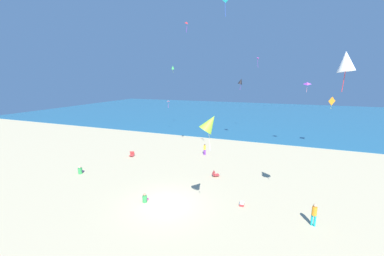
% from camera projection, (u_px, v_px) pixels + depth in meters
% --- Properties ---
extents(ground_plane, '(120.00, 120.00, 0.00)m').
position_uv_depth(ground_plane, '(207.00, 161.00, 26.50)').
color(ground_plane, '#C6B58C').
extents(ocean_water, '(120.00, 60.00, 0.05)m').
position_uv_depth(ocean_water, '(252.00, 113.00, 63.37)').
color(ocean_water, '#236084').
rests_on(ocean_water, ground_plane).
extents(beach_chair_near_camera, '(0.81, 0.76, 0.58)m').
position_uv_depth(beach_chair_near_camera, '(215.00, 174.00, 22.28)').
color(beach_chair_near_camera, '#D13D3D').
rests_on(beach_chair_near_camera, ground_plane).
extents(beach_chair_far_left, '(0.67, 0.70, 0.63)m').
position_uv_depth(beach_chair_far_left, '(132.00, 154.00, 28.14)').
color(beach_chair_far_left, '#D13D3D').
rests_on(beach_chair_far_left, ground_plane).
extents(cooler_box, '(0.32, 0.50, 0.22)m').
position_uv_depth(cooler_box, '(242.00, 204.00, 17.25)').
color(cooler_box, red).
rests_on(cooler_box, ground_plane).
extents(person_0, '(0.28, 0.28, 1.39)m').
position_uv_depth(person_0, '(205.00, 149.00, 28.63)').
color(person_0, purple).
rests_on(person_0, ground_plane).
extents(person_1, '(0.38, 0.38, 1.51)m').
position_uv_depth(person_1, '(314.00, 213.00, 14.70)').
color(person_1, '#19ADB2').
rests_on(person_1, ground_plane).
extents(person_2, '(0.63, 0.73, 0.81)m').
position_uv_depth(person_2, '(80.00, 171.00, 23.06)').
color(person_2, green).
rests_on(person_2, ground_plane).
extents(person_3, '(0.37, 0.60, 0.72)m').
position_uv_depth(person_3, '(145.00, 199.00, 17.70)').
color(person_3, green).
rests_on(person_3, ground_plane).
extents(kite_pink, '(0.54, 0.56, 1.34)m').
position_uv_depth(kite_pink, '(168.00, 101.00, 39.88)').
color(kite_pink, pink).
extents(kite_orange, '(0.90, 0.71, 1.56)m').
position_uv_depth(kite_orange, '(332.00, 101.00, 29.78)').
color(kite_orange, orange).
extents(kite_red, '(0.39, 0.48, 1.00)m').
position_uv_depth(kite_red, '(187.00, 23.00, 22.29)').
color(kite_red, red).
extents(kite_white, '(1.20, 1.14, 2.08)m').
position_uv_depth(kite_white, '(346.00, 61.00, 11.81)').
color(kite_white, white).
extents(kite_magenta, '(0.50, 0.56, 1.55)m').
position_uv_depth(kite_magenta, '(258.00, 58.00, 35.70)').
color(kite_magenta, '#DB3DA8').
extents(kite_black, '(0.94, 0.78, 1.66)m').
position_uv_depth(kite_black, '(241.00, 81.00, 33.39)').
color(kite_black, black).
extents(kite_lime, '(1.46, 1.37, 2.22)m').
position_uv_depth(kite_lime, '(210.00, 123.00, 12.91)').
color(kite_lime, '#99DB33').
extents(kite_purple, '(0.74, 0.61, 1.29)m').
position_uv_depth(kite_purple, '(307.00, 83.00, 28.49)').
color(kite_purple, purple).
extents(kite_green, '(0.76, 0.76, 1.24)m').
position_uv_depth(kite_green, '(173.00, 68.00, 40.78)').
color(kite_green, green).
extents(kite_teal, '(0.61, 0.20, 1.61)m').
position_uv_depth(kite_teal, '(225.00, 0.00, 19.04)').
color(kite_teal, '#1EADAD').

